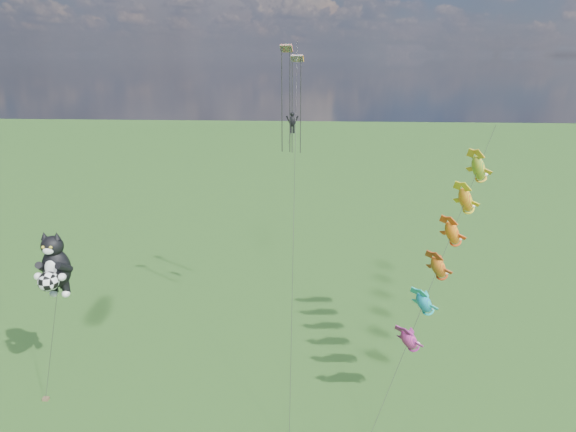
{
  "coord_description": "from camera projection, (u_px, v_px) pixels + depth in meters",
  "views": [
    {
      "loc": [
        13.82,
        -29.08,
        23.0
      ],
      "look_at": [
        11.67,
        6.73,
        11.01
      ],
      "focal_mm": 30.0,
      "sensor_mm": 36.0,
      "label": 1
    }
  ],
  "objects": [
    {
      "name": "ground",
      "position": [
        125.0,
        382.0,
        35.61
      ],
      "size": [
        300.0,
        300.0,
        0.0
      ],
      "primitive_type": "plane",
      "color": "#153F0F"
    },
    {
      "name": "parafoil_rig",
      "position": [
        292.0,
        114.0,
        37.78
      ],
      "size": [
        1.7,
        17.53,
        24.2
      ],
      "rotation": [
        0.0,
        0.0,
        0.11
      ],
      "color": "brown",
      "rests_on": "ground"
    },
    {
      "name": "fish_windsock_rig",
      "position": [
        445.0,
        250.0,
        33.32
      ],
      "size": [
        9.91,
        12.66,
        18.12
      ],
      "rotation": [
        0.0,
        0.0,
        -0.34
      ],
      "color": "brown",
      "rests_on": "ground"
    },
    {
      "name": "cat_kite_rig",
      "position": [
        54.0,
        266.0,
        33.41
      ],
      "size": [
        2.25,
        4.08,
        11.57
      ],
      "rotation": [
        0.0,
        0.0,
        -0.2
      ],
      "color": "brown",
      "rests_on": "ground"
    }
  ]
}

